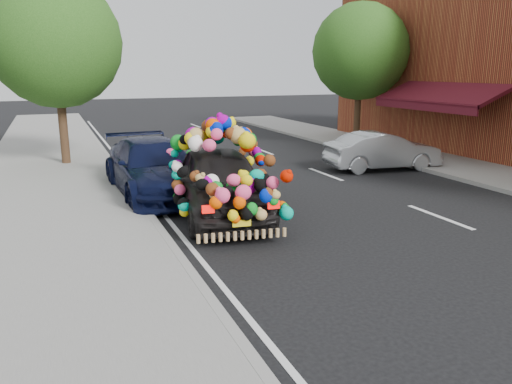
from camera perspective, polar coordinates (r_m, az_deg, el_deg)
ground at (r=9.76m, az=4.27°, el=-5.17°), size 100.00×100.00×0.00m
sidewalk at (r=8.81m, az=-21.89°, el=-7.90°), size 4.00×60.00×0.12m
kerb at (r=8.99m, az=-9.34°, el=-6.57°), size 0.15×60.00×0.13m
footpath_far at (r=17.00m, az=24.98°, el=1.97°), size 3.00×40.00×0.12m
lane_markings at (r=11.76m, az=20.20°, el=-2.67°), size 6.00×50.00×0.01m
tree_near_sidewalk at (r=17.77m, az=-21.94°, el=15.61°), size 4.20×4.20×6.13m
tree_far_b at (r=21.94m, az=11.82°, el=15.42°), size 4.00×4.00×5.90m
plush_art_car at (r=10.97m, az=-4.16°, el=2.90°), size 2.77×4.85×2.15m
navy_sedan at (r=13.19m, az=-11.59°, el=2.78°), size 2.19×4.96×1.42m
silver_hatchback at (r=16.71m, az=14.26°, el=4.57°), size 3.83×1.75×1.22m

